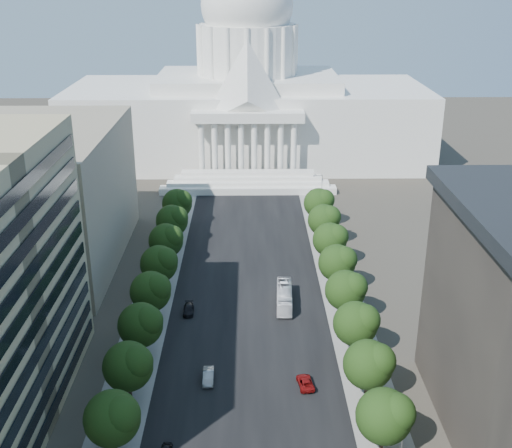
{
  "coord_description": "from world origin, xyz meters",
  "views": [
    {
      "loc": [
        0.15,
        -33.46,
        61.14
      ],
      "look_at": [
        1.55,
        78.56,
        16.87
      ],
      "focal_mm": 45.0,
      "sensor_mm": 36.0,
      "label": 1
    }
  ],
  "objects_px": {
    "car_silver": "(208,376)",
    "car_red": "(305,382)",
    "city_bus": "(284,297)",
    "car_dark_b": "(189,310)"
  },
  "relations": [
    {
      "from": "city_bus",
      "to": "car_dark_b",
      "type": "bearing_deg",
      "value": -168.04
    },
    {
      "from": "car_silver",
      "to": "car_red",
      "type": "height_order",
      "value": "car_silver"
    },
    {
      "from": "car_dark_b",
      "to": "city_bus",
      "type": "relative_size",
      "value": 0.39
    },
    {
      "from": "car_red",
      "to": "city_bus",
      "type": "bearing_deg",
      "value": -93.46
    },
    {
      "from": "car_silver",
      "to": "car_red",
      "type": "relative_size",
      "value": 1.0
    },
    {
      "from": "car_dark_b",
      "to": "city_bus",
      "type": "distance_m",
      "value": 18.81
    },
    {
      "from": "car_red",
      "to": "car_dark_b",
      "type": "xyz_separation_m",
      "value": [
        -20.44,
        23.64,
        0.01
      ]
    },
    {
      "from": "car_silver",
      "to": "car_red",
      "type": "xyz_separation_m",
      "value": [
        15.4,
        -1.66,
        -0.13
      ]
    },
    {
      "from": "city_bus",
      "to": "car_red",
      "type": "bearing_deg",
      "value": -83.29
    },
    {
      "from": "car_silver",
      "to": "city_bus",
      "type": "xyz_separation_m",
      "value": [
        13.49,
        25.02,
        0.9
      ]
    }
  ]
}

